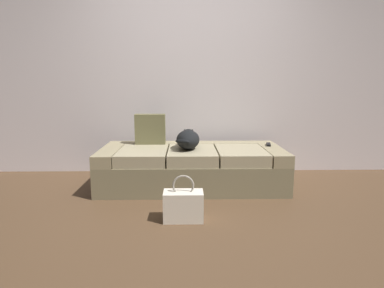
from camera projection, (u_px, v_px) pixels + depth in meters
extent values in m
plane|color=brown|center=(194.00, 221.00, 2.66)|extent=(10.00, 10.00, 0.00)
cube|color=silver|center=(191.00, 59.00, 4.04)|extent=(6.40, 0.10, 2.80)
cube|color=#817759|center=(192.00, 172.00, 3.59)|extent=(1.93, 0.90, 0.30)
cube|color=gray|center=(111.00, 154.00, 3.53)|extent=(0.20, 0.90, 0.12)
cube|color=gray|center=(272.00, 153.00, 3.57)|extent=(0.20, 0.90, 0.12)
cube|color=gray|center=(191.00, 147.00, 3.89)|extent=(1.53, 0.20, 0.12)
cube|color=tan|center=(143.00, 155.00, 3.44)|extent=(0.50, 0.69, 0.12)
cube|color=tan|center=(192.00, 155.00, 3.45)|extent=(0.50, 0.69, 0.12)
cube|color=tan|center=(241.00, 155.00, 3.46)|extent=(0.50, 0.69, 0.12)
ellipsoid|color=black|center=(188.00, 140.00, 3.47)|extent=(0.26, 0.44, 0.20)
sphere|color=black|center=(188.00, 136.00, 3.67)|extent=(0.16, 0.16, 0.16)
ellipsoid|color=black|center=(189.00, 136.00, 3.74)|extent=(0.06, 0.10, 0.06)
cone|color=black|center=(184.00, 131.00, 3.66)|extent=(0.04, 0.04, 0.05)
cone|color=black|center=(192.00, 131.00, 3.66)|extent=(0.04, 0.04, 0.05)
ellipsoid|color=black|center=(183.00, 142.00, 3.28)|extent=(0.17, 0.13, 0.05)
cube|color=black|center=(268.00, 144.00, 3.67)|extent=(0.07, 0.16, 0.02)
cube|color=#6D6843|center=(150.00, 129.00, 3.75)|extent=(0.34, 0.12, 0.34)
cube|color=silver|center=(183.00, 206.00, 2.67)|extent=(0.32, 0.18, 0.24)
torus|color=#A59F92|center=(183.00, 186.00, 2.64)|extent=(0.18, 0.02, 0.18)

